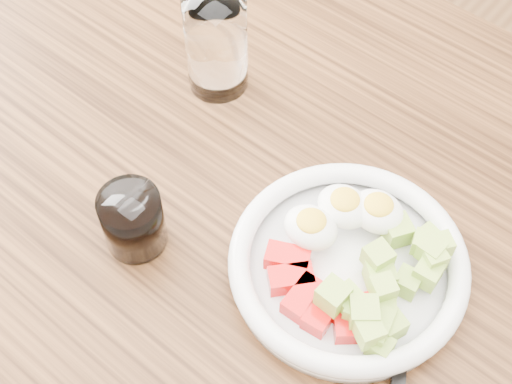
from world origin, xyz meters
TOP-DOWN VIEW (x-y plane):
  - dining_table at (0.00, 0.00)m, footprint 1.50×0.90m
  - bowl at (0.12, 0.01)m, footprint 0.25×0.25m
  - fork at (0.23, -0.06)m, footprint 0.11×0.19m
  - water_glass at (-0.17, 0.13)m, footprint 0.08×0.08m
  - coffee_glass at (-0.08, -0.10)m, footprint 0.07×0.07m

SIDE VIEW (x-z plane):
  - dining_table at x=0.00m, z-range 0.28..1.05m
  - fork at x=0.23m, z-range 0.77..0.78m
  - bowl at x=0.12m, z-range 0.76..0.82m
  - coffee_glass at x=-0.08m, z-range 0.77..0.84m
  - water_glass at x=-0.17m, z-range 0.77..0.90m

